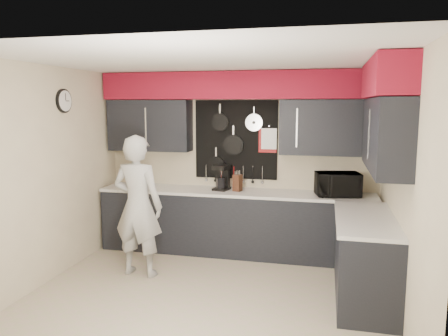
% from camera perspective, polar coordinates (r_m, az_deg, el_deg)
% --- Properties ---
extents(ground, '(4.00, 4.00, 0.00)m').
position_cam_1_polar(ground, '(5.15, -2.03, -16.20)').
color(ground, tan).
rests_on(ground, ground).
extents(back_wall_assembly, '(4.00, 0.36, 2.60)m').
position_cam_1_polar(back_wall_assembly, '(6.24, 1.87, 7.13)').
color(back_wall_assembly, beige).
rests_on(back_wall_assembly, ground).
extents(right_wall_assembly, '(0.36, 3.50, 2.60)m').
position_cam_1_polar(right_wall_assembly, '(4.82, 20.59, 5.49)').
color(right_wall_assembly, beige).
rests_on(right_wall_assembly, ground).
extents(left_wall_assembly, '(0.05, 3.50, 2.60)m').
position_cam_1_polar(left_wall_assembly, '(5.63, -22.04, -0.49)').
color(left_wall_assembly, beige).
rests_on(left_wall_assembly, ground).
extents(base_cabinets, '(3.95, 2.20, 0.92)m').
position_cam_1_polar(base_cabinets, '(5.94, 5.49, -8.15)').
color(base_cabinets, black).
rests_on(base_cabinets, ground).
extents(microwave, '(0.63, 0.49, 0.31)m').
position_cam_1_polar(microwave, '(6.04, 14.61, -2.08)').
color(microwave, black).
rests_on(microwave, base_cabinets).
extents(knife_block, '(0.14, 0.14, 0.23)m').
position_cam_1_polar(knife_block, '(6.18, 1.77, -1.95)').
color(knife_block, '#341F10').
rests_on(knife_block, base_cabinets).
extents(utensil_crock, '(0.12, 0.12, 0.16)m').
position_cam_1_polar(utensil_crock, '(6.29, -0.41, -2.12)').
color(utensil_crock, white).
rests_on(utensil_crock, base_cabinets).
extents(coffee_maker, '(0.24, 0.28, 0.36)m').
position_cam_1_polar(coffee_maker, '(6.27, -0.26, -1.16)').
color(coffee_maker, black).
rests_on(coffee_maker, base_cabinets).
extents(person, '(0.68, 0.47, 1.77)m').
position_cam_1_polar(person, '(5.54, -11.19, -4.90)').
color(person, '#BCBDBA').
rests_on(person, ground).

